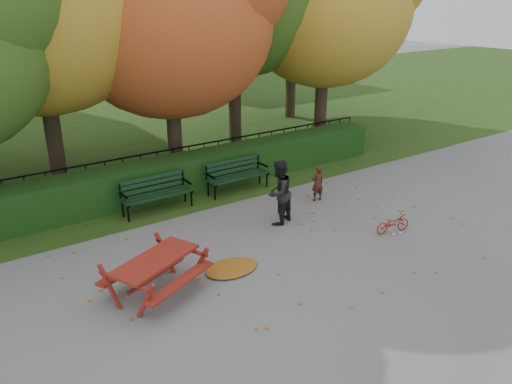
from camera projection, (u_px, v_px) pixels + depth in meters
ground at (287, 254)px, 10.53m from camera, size 90.00×90.00×0.00m
grass_strip at (84, 123)px, 21.22m from camera, size 90.00×90.00×0.00m
hedge at (187, 173)px, 13.79m from camera, size 13.00×0.90×1.00m
iron_fence at (174, 165)px, 14.38m from camera, size 14.00×0.04×1.02m
tree_c at (182, 5)px, 13.76m from camera, size 6.30×6.00×8.00m
bench_left at (155, 191)px, 12.48m from camera, size 1.80×0.57×0.88m
bench_right at (236, 173)px, 13.75m from camera, size 1.80×0.57×0.88m
picnic_table at (156, 266)px, 8.95m from camera, size 2.07×1.90×0.81m
leaf_pile at (232, 268)px, 9.91m from camera, size 1.32×1.15×0.08m
leaf_scatter at (279, 248)px, 10.76m from camera, size 9.00×5.70×0.01m
child at (318, 183)px, 13.11m from camera, size 0.38×0.28×0.96m
adult at (279, 193)px, 11.68m from camera, size 0.92×0.82×1.56m
bicycle at (393, 223)px, 11.41m from camera, size 0.92×0.48×0.46m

